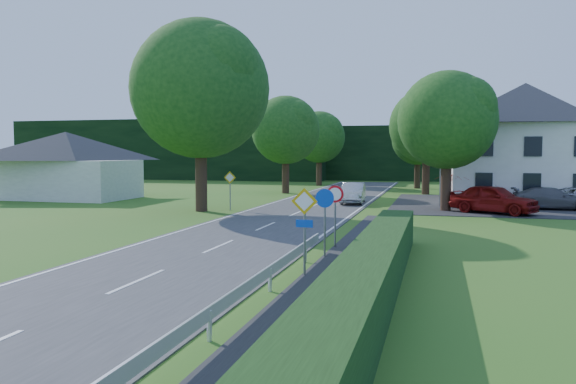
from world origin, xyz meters
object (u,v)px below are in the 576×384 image
(moving_car, at_px, (353,193))
(motorcycle, at_px, (337,192))
(streetlight, at_px, (439,139))
(parasol, at_px, (452,189))
(parked_car_red, at_px, (494,199))
(parked_car_grey, at_px, (552,198))

(moving_car, xyz_separation_m, motorcycle, (-1.81, 3.97, -0.21))
(streetlight, height_order, parasol, streetlight)
(moving_car, height_order, parasol, parasol)
(streetlight, xyz_separation_m, moving_car, (-5.79, 1.34, -3.71))
(streetlight, distance_m, parasol, 4.16)
(parasol, bearing_deg, streetlight, -111.32)
(streetlight, distance_m, motorcycle, 10.06)
(moving_car, xyz_separation_m, parked_car_red, (8.93, -4.30, 0.13))
(parked_car_red, xyz_separation_m, parked_car_grey, (3.78, 3.42, -0.16))
(motorcycle, height_order, parked_car_grey, parked_car_grey)
(parked_car_red, bearing_deg, moving_car, 92.79)
(moving_car, relative_size, motorcycle, 2.23)
(moving_car, bearing_deg, parasol, 4.46)
(moving_car, bearing_deg, parked_car_red, -29.35)
(motorcycle, distance_m, parasol, 9.03)
(parasol, bearing_deg, motorcycle, 160.43)
(parked_car_red, relative_size, parasol, 2.09)
(motorcycle, distance_m, parked_car_grey, 15.30)
(motorcycle, bearing_deg, parked_car_grey, -18.00)
(motorcycle, bearing_deg, moving_car, -65.01)
(streetlight, relative_size, parasol, 3.37)
(moving_car, bearing_deg, parked_car_grey, -7.60)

